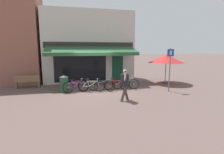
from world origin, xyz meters
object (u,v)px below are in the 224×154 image
Objects in this scene: bicycle_black at (102,85)px; cafe_parasol at (166,59)px; pedestrian_adult at (125,82)px; litter_bin at (64,84)px; bicycle_green at (125,84)px; parking_sign at (170,66)px; park_bench at (28,81)px; bicycle_red at (116,84)px; bicycle_purple at (76,86)px; bicycle_silver at (91,86)px.

bicycle_black is 0.60× the size of cafe_parasol.
bicycle_black is 0.98× the size of pedestrian_adult.
litter_bin is (-3.12, 2.59, -0.46)m from pedestrian_adult.
cafe_parasol reaches higher than bicycle_green.
bicycle_green is at bearing 30.70° from bicycle_black.
parking_sign is at bearing -166.60° from pedestrian_adult.
park_bench is at bearing 143.60° from litter_bin.
bicycle_red is (1.02, 0.14, -0.01)m from bicycle_black.
bicycle_red is 1.63× the size of litter_bin.
cafe_parasol reaches higher than pedestrian_adult.
cafe_parasol is at bearing -7.37° from bicycle_purple.
bicycle_silver is at bearing -64.60° from pedestrian_adult.
pedestrian_adult reaches higher than park_bench.
bicycle_green is (2.31, 0.17, 0.00)m from bicycle_silver.
litter_bin is 0.39× the size of parking_sign.
bicycle_black is at bearing -22.70° from bicycle_purple.
bicycle_silver is 4.63m from park_bench.
bicycle_silver is at bearing -9.49° from litter_bin.
park_bench is at bearing 164.73° from bicycle_silver.
bicycle_silver is 2.32m from bicycle_green.
bicycle_red is at bearing 33.03° from bicycle_black.
bicycle_red is 3.57m from parking_sign.
bicycle_silver reaches higher than bicycle_black.
cafe_parasol is at bearing -147.27° from pedestrian_adult.
bicycle_green is 1.67× the size of litter_bin.
bicycle_black is 0.94× the size of bicycle_red.
bicycle_black is 1.66m from bicycle_green.
pedestrian_adult is 1.56× the size of litter_bin.
bicycle_green is 0.65× the size of cafe_parasol.
bicycle_black is at bearing -6.44° from litter_bin.
bicycle_silver is (0.93, -0.14, 0.00)m from bicycle_purple.
parking_sign is 1.00× the size of cafe_parasol.
bicycle_purple is 5.98m from parking_sign.
bicycle_red is 0.63× the size of cafe_parasol.
bicycle_silver is at bearing -153.49° from bicycle_black.
bicycle_green is at bearing 15.96° from bicycle_silver.
bicycle_black is 1.54× the size of litter_bin.
litter_bin is 6.66m from parking_sign.
pedestrian_adult is at bearing -38.94° from park_bench.
bicycle_green is 3.04m from parking_sign.
parking_sign is (3.31, 1.23, 0.65)m from pedestrian_adult.
bicycle_silver is at bearing -166.40° from cafe_parasol.
bicycle_red is 2.56m from pedestrian_adult.
litter_bin is at bearing -171.25° from cafe_parasol.
parking_sign reaches higher than bicycle_green.
bicycle_black is at bearing -163.61° from bicycle_red.
litter_bin is 0.39× the size of cafe_parasol.
bicycle_black is at bearing 165.07° from parking_sign.
parking_sign reaches higher than park_bench.
bicycle_purple is 0.74m from litter_bin.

